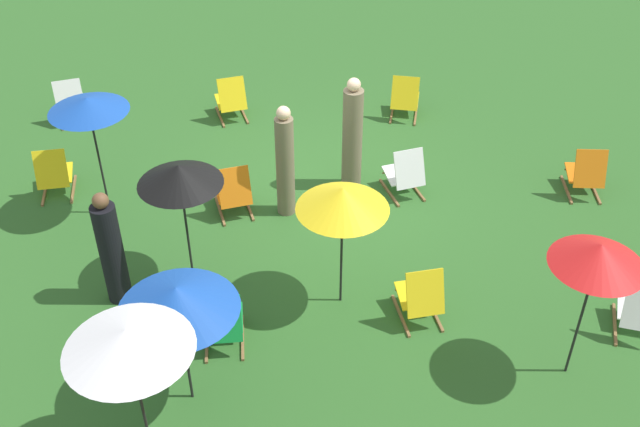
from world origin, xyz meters
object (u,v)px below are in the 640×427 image
at_px(deckchair_5, 586,173).
at_px(umbrella_1, 177,299).
at_px(deckchair_9, 640,310).
at_px(deckchair_10, 70,102).
at_px(deckchair_0, 223,322).
at_px(deckchair_1, 233,192).
at_px(person_1, 111,251).
at_px(person_0, 352,137).
at_px(person_2, 285,164).
at_px(umbrella_3, 599,255).
at_px(umbrella_5, 127,340).
at_px(umbrella_0, 88,105).
at_px(umbrella_4, 179,175).
at_px(deckchair_4, 231,100).
at_px(deckchair_2, 421,296).
at_px(deckchair_3, 405,98).
at_px(deckchair_8, 405,174).
at_px(deckchair_6, 54,174).
at_px(umbrella_2, 343,199).

height_order(deckchair_5, umbrella_1, umbrella_1).
distance_m(deckchair_9, deckchair_10, 9.98).
xyz_separation_m(deckchair_0, umbrella_1, (0.30, 0.83, 1.18)).
xyz_separation_m(deckchair_1, person_1, (1.38, 1.87, 0.42)).
distance_m(deckchair_1, person_0, 2.01).
xyz_separation_m(person_0, person_2, (1.02, 0.68, -0.03)).
xyz_separation_m(deckchair_1, umbrella_3, (-4.18, 3.25, 1.44)).
xyz_separation_m(umbrella_5, person_2, (-1.33, -4.42, -0.99)).
xyz_separation_m(deckchair_9, deckchair_10, (8.36, -5.46, 0.00)).
bearing_deg(umbrella_0, umbrella_3, 151.84).
xyz_separation_m(umbrella_1, umbrella_3, (-4.42, -0.31, 0.26)).
distance_m(deckchair_10, person_1, 5.05).
distance_m(umbrella_4, person_2, 2.11).
bearing_deg(person_2, deckchair_10, -59.43).
xyz_separation_m(deckchair_0, deckchair_1, (0.07, -2.72, 0.00)).
bearing_deg(umbrella_4, deckchair_4, -92.75).
relative_size(umbrella_3, person_1, 1.16).
bearing_deg(deckchair_2, deckchair_3, -104.75).
bearing_deg(umbrella_4, deckchair_8, -148.13).
distance_m(umbrella_0, umbrella_3, 6.91).
bearing_deg(deckchair_5, deckchair_6, 2.41).
relative_size(deckchair_6, person_1, 0.49).
relative_size(deckchair_0, person_0, 0.44).
bearing_deg(deckchair_3, deckchair_2, 96.52).
relative_size(deckchair_9, deckchair_10, 0.99).
distance_m(umbrella_2, person_0, 2.78).
bearing_deg(deckchair_4, deckchair_3, 163.37).
relative_size(deckchair_9, umbrella_1, 0.51).
bearing_deg(deckchair_0, person_0, -121.39).
xyz_separation_m(deckchair_8, deckchair_10, (5.77, -2.40, 0.00)).
xyz_separation_m(deckchair_1, deckchair_9, (-5.22, 2.62, 0.00)).
bearing_deg(umbrella_0, person_2, 179.70).
distance_m(deckchair_8, deckchair_10, 6.25).
bearing_deg(person_2, deckchair_4, -93.67).
bearing_deg(person_1, deckchair_0, -2.49).
bearing_deg(deckchair_2, umbrella_2, -29.75).
distance_m(deckchair_5, person_2, 4.70).
bearing_deg(person_2, deckchair_6, -31.95).
bearing_deg(umbrella_5, deckchair_8, -123.07).
height_order(deckchair_8, deckchair_10, same).
bearing_deg(umbrella_1, deckchair_2, -155.97).
relative_size(deckchair_5, deckchair_10, 0.96).
bearing_deg(umbrella_2, deckchair_3, -105.62).
bearing_deg(umbrella_4, deckchair_6, -40.56).
distance_m(umbrella_1, person_2, 3.76).
bearing_deg(umbrella_5, deckchair_6, -65.23).
distance_m(deckchair_2, deckchair_10, 7.67).
relative_size(umbrella_0, umbrella_4, 1.07).
relative_size(deckchair_1, deckchair_3, 1.03).
bearing_deg(deckchair_2, umbrella_3, 140.01).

